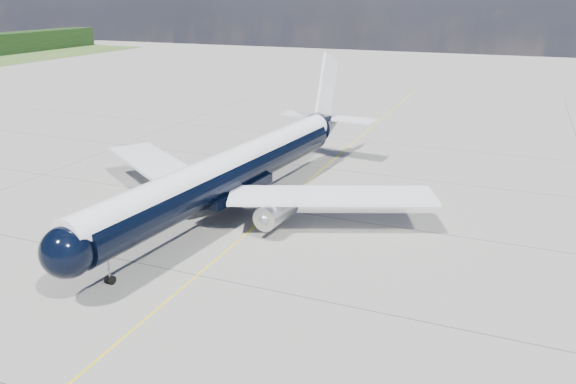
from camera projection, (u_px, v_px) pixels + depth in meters
name	position (u px, v px, depth m)	size (l,w,h in m)	color
ground	(294.00, 194.00, 60.28)	(320.00, 320.00, 0.00)	gray
taxiway_centerline	(275.00, 209.00, 55.92)	(0.16, 160.00, 0.01)	yellow
main_airliner	(237.00, 169.00, 54.37)	(38.48, 47.08, 13.60)	black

